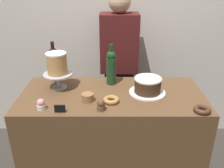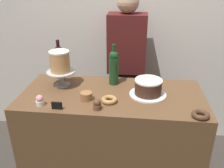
{
  "view_description": "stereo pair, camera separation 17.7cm",
  "coord_description": "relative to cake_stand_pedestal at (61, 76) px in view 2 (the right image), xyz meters",
  "views": [
    {
      "loc": [
        0.0,
        -1.61,
        1.75
      ],
      "look_at": [
        0.0,
        0.0,
        1.0
      ],
      "focal_mm": 39.18,
      "sensor_mm": 36.0,
      "label": 1
    },
    {
      "loc": [
        0.18,
        -1.6,
        1.75
      ],
      "look_at": [
        0.0,
        0.0,
        1.0
      ],
      "focal_mm": 39.18,
      "sensor_mm": 36.0,
      "label": 2
    }
  ],
  "objects": [
    {
      "name": "back_wall",
      "position": [
        0.41,
        0.79,
        0.3
      ],
      "size": [
        6.0,
        0.05,
        2.6
      ],
      "color": "silver",
      "rests_on": "ground_plane"
    },
    {
      "name": "display_counter",
      "position": [
        0.41,
        -0.1,
        -0.54
      ],
      "size": [
        1.35,
        0.62,
        0.92
      ],
      "color": "brown",
      "rests_on": "ground_plane"
    },
    {
      "name": "cake_stand_pedestal",
      "position": [
        0.0,
        0.0,
        0.0
      ],
      "size": [
        0.22,
        0.22,
        0.12
      ],
      "color": "#B2B2B7",
      "rests_on": "display_counter"
    },
    {
      "name": "white_layer_cake",
      "position": [
        -0.0,
        0.0,
        0.12
      ],
      "size": [
        0.15,
        0.15,
        0.16
      ],
      "color": "tan",
      "rests_on": "cake_stand_pedestal"
    },
    {
      "name": "silver_serving_platter",
      "position": [
        0.67,
        -0.08,
        -0.08
      ],
      "size": [
        0.27,
        0.27,
        0.01
      ],
      "color": "white",
      "rests_on": "display_counter"
    },
    {
      "name": "chocolate_round_cake",
      "position": [
        0.67,
        -0.08,
        -0.02
      ],
      "size": [
        0.2,
        0.2,
        0.11
      ],
      "color": "#3D2619",
      "rests_on": "silver_serving_platter"
    },
    {
      "name": "wine_bottle_green",
      "position": [
        0.4,
        0.08,
        0.06
      ],
      "size": [
        0.08,
        0.08,
        0.33
      ],
      "color": "#193D1E",
      "rests_on": "display_counter"
    },
    {
      "name": "wine_bottle_dark_red",
      "position": [
        -0.06,
        0.16,
        0.06
      ],
      "size": [
        0.08,
        0.08,
        0.33
      ],
      "color": "black",
      "rests_on": "display_counter"
    },
    {
      "name": "cupcake_chocolate",
      "position": [
        0.34,
        -0.33,
        -0.05
      ],
      "size": [
        0.06,
        0.06,
        0.07
      ],
      "color": "brown",
      "rests_on": "display_counter"
    },
    {
      "name": "cupcake_strawberry",
      "position": [
        -0.05,
        -0.32,
        -0.05
      ],
      "size": [
        0.06,
        0.06,
        0.07
      ],
      "color": "white",
      "rests_on": "display_counter"
    },
    {
      "name": "donut_maple",
      "position": [
        0.4,
        -0.22,
        -0.07
      ],
      "size": [
        0.11,
        0.11,
        0.03
      ],
      "color": "#B27F47",
      "rests_on": "display_counter"
    },
    {
      "name": "donut_chocolate",
      "position": [
        0.99,
        -0.35,
        -0.07
      ],
      "size": [
        0.11,
        0.11,
        0.03
      ],
      "color": "#472D1E",
      "rests_on": "display_counter"
    },
    {
      "name": "cookie_stack",
      "position": [
        0.24,
        -0.21,
        -0.06
      ],
      "size": [
        0.08,
        0.08,
        0.05
      ],
      "color": "olive",
      "rests_on": "display_counter"
    },
    {
      "name": "price_sign_chalkboard",
      "position": [
        0.08,
        -0.36,
        -0.06
      ],
      "size": [
        0.07,
        0.01,
        0.05
      ],
      "color": "black",
      "rests_on": "display_counter"
    },
    {
      "name": "barista_figure",
      "position": [
        0.48,
        0.56,
        -0.16
      ],
      "size": [
        0.36,
        0.22,
        1.6
      ],
      "color": "black",
      "rests_on": "ground_plane"
    }
  ]
}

